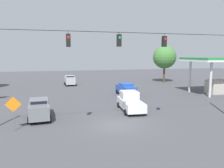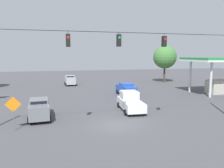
{
  "view_description": "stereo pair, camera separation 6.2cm",
  "coord_description": "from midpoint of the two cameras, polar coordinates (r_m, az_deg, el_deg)",
  "views": [
    {
      "loc": [
        5.08,
        17.82,
        6.15
      ],
      "look_at": [
        -1.21,
        -6.02,
        2.87
      ],
      "focal_mm": 35.0,
      "sensor_mm": 36.0,
      "label": 1
    },
    {
      "loc": [
        5.02,
        17.84,
        6.15
      ],
      "look_at": [
        -1.21,
        -6.02,
        2.87
      ],
      "focal_mm": 35.0,
      "sensor_mm": 36.0,
      "label": 2
    }
  ],
  "objects": [
    {
      "name": "traffic_cone_second",
      "position": [
        25.62,
        -19.41,
        -5.99
      ],
      "size": [
        0.4,
        0.4,
        0.66
      ],
      "primitive_type": "cone",
      "color": "orange",
      "rests_on": "ground_plane"
    },
    {
      "name": "overhead_signal_span",
      "position": [
        17.79,
        1.63,
        5.08
      ],
      "size": [
        23.11,
        0.38,
        8.66
      ],
      "color": "#4C473D",
      "rests_on": "ground_plane"
    },
    {
      "name": "ground_plane",
      "position": [
        19.52,
        1.0,
        -10.79
      ],
      "size": [
        140.0,
        140.0,
        0.0
      ],
      "primitive_type": "plane",
      "color": "#47474C"
    },
    {
      "name": "sedan_silver_withflow_deep",
      "position": [
        45.49,
        -11.01,
        1.0
      ],
      "size": [
        2.24,
        3.9,
        2.03
      ],
      "color": "#A8AAB2",
      "rests_on": "ground_plane"
    },
    {
      "name": "traffic_cone_nearest",
      "position": [
        22.19,
        -20.65,
        -8.12
      ],
      "size": [
        0.4,
        0.4,
        0.66
      ],
      "primitive_type": "cone",
      "color": "orange",
      "rests_on": "ground_plane"
    },
    {
      "name": "pickup_truck_white_crossing_near",
      "position": [
        24.47,
        4.71,
        -4.66
      ],
      "size": [
        2.52,
        5.48,
        2.12
      ],
      "color": "silver",
      "rests_on": "ground_plane"
    },
    {
      "name": "work_zone_sign",
      "position": [
        19.41,
        -24.46,
        -5.51
      ],
      "size": [
        1.27,
        0.06,
        2.84
      ],
      "color": "slate",
      "rests_on": "ground_plane"
    },
    {
      "name": "sedan_blue_oncoming_far",
      "position": [
        33.8,
        3.62,
        -1.28
      ],
      "size": [
        2.3,
        4.61,
        1.83
      ],
      "color": "#234CB2",
      "rests_on": "ground_plane"
    },
    {
      "name": "gas_station",
      "position": [
        38.86,
        26.22,
        3.89
      ],
      "size": [
        10.29,
        7.25,
        5.76
      ],
      "color": "#288442",
      "rests_on": "ground_plane"
    },
    {
      "name": "sedan_grey_parked_shoulder",
      "position": [
        22.46,
        -18.58,
        -6.04
      ],
      "size": [
        2.26,
        4.67,
        1.95
      ],
      "color": "slate",
      "rests_on": "ground_plane"
    },
    {
      "name": "tree_horizon_right",
      "position": [
        50.77,
        13.53,
        6.83
      ],
      "size": [
        5.17,
        5.17,
        8.28
      ],
      "color": "#4C3823",
      "rests_on": "ground_plane"
    },
    {
      "name": "traffic_cone_third",
      "position": [
        28.72,
        -19.02,
        -4.54
      ],
      "size": [
        0.4,
        0.4,
        0.66
      ],
      "primitive_type": "cone",
      "color": "orange",
      "rests_on": "ground_plane"
    }
  ]
}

